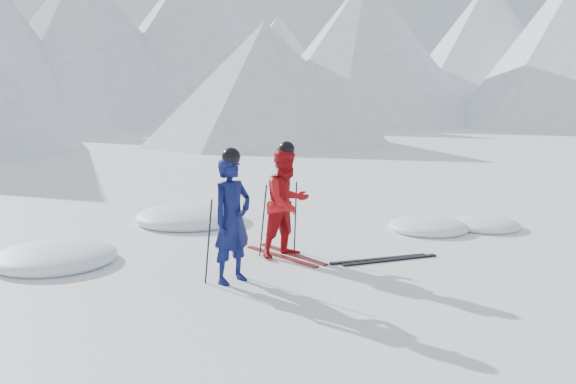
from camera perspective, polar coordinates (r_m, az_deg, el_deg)
ground at (r=10.65m, az=8.36°, el=-5.37°), size 160.00×160.00×0.00m
mountain_range at (r=44.61m, az=-21.11°, el=13.76°), size 106.15×62.94×15.53m
skier_blue at (r=8.60m, az=-5.26°, el=-2.59°), size 0.73×0.55×1.81m
skier_red at (r=9.94m, az=-0.11°, el=-1.01°), size 0.89×0.71×1.80m
pole_blue_left at (r=8.64m, az=-7.45°, el=-4.63°), size 0.12×0.09×1.21m
pole_blue_right at (r=9.01m, az=-4.74°, el=-4.02°), size 0.12×0.07×1.21m
pole_red_left at (r=10.02m, az=-2.35°, el=-2.68°), size 0.12×0.09×1.19m
pole_red_right at (r=10.30m, az=0.70°, el=-2.35°), size 0.12×0.08×1.20m
ski_worn_left at (r=10.07m, az=-0.65°, el=-6.04°), size 0.20×1.70×0.03m
ski_worn_right at (r=10.21m, az=0.42°, el=-5.82°), size 0.10×1.70×0.03m
ski_loose_a at (r=10.01m, az=8.50°, el=-6.23°), size 1.64×0.63×0.03m
ski_loose_b at (r=9.98m, az=9.52°, el=-6.30°), size 1.65×0.58×0.03m
snow_lumps at (r=11.80m, az=-5.80°, el=-3.89°), size 9.28×5.96×0.50m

